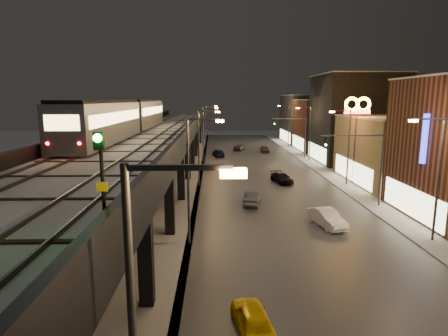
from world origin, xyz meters
name	(u,v)px	position (x,y,z in m)	size (l,w,h in m)	color
road_surface	(263,179)	(7.50, 35.00, 0.03)	(17.00, 120.00, 0.06)	#46474D
sidewalk_right	(339,178)	(17.50, 35.00, 0.07)	(4.00, 120.00, 0.14)	#9FA1A8
under_viaduct_pavement	(159,179)	(-6.00, 35.00, 0.03)	(11.00, 120.00, 0.06)	#9FA1A8
elevated_viaduct	(154,139)	(-6.00, 31.84, 5.62)	(9.00, 100.00, 6.30)	black
viaduct_trackbed	(154,132)	(-6.01, 31.97, 6.39)	(8.40, 100.00, 0.32)	#B2B7C1
viaduct_parapet_streetside	(191,128)	(-1.65, 32.00, 6.85)	(0.30, 100.00, 1.10)	black
viaduct_parapet_far	(117,128)	(-10.35, 32.00, 6.85)	(0.30, 100.00, 1.10)	black
building_c	(402,151)	(23.99, 32.00, 4.08)	(12.20, 15.20, 8.16)	olive
building_d	(355,119)	(23.99, 48.00, 7.08)	(12.20, 13.20, 14.16)	black
building_e	(328,125)	(23.99, 62.00, 5.08)	(12.20, 12.20, 10.16)	brown
building_f	(311,119)	(23.99, 76.00, 5.58)	(12.20, 16.20, 11.16)	#313134
streetlight_left_0	(145,332)	(-0.43, -5.00, 5.24)	(2.57, 0.28, 9.00)	#38383A
streetlight_left_1	(192,173)	(-0.43, 13.00, 5.24)	(2.57, 0.28, 9.00)	#38383A
streetlight_right_1	(436,171)	(16.73, 13.00, 5.24)	(2.56, 0.28, 9.00)	#38383A
streetlight_left_2	(201,143)	(-0.43, 31.00, 5.24)	(2.57, 0.28, 9.00)	#38383A
streetlight_right_2	(347,142)	(16.73, 31.00, 5.24)	(2.56, 0.28, 9.00)	#38383A
streetlight_left_3	(205,130)	(-0.43, 49.00, 5.24)	(2.57, 0.28, 9.00)	#38383A
streetlight_right_3	(309,130)	(16.73, 49.00, 5.24)	(2.56, 0.28, 9.00)	#38383A
streetlight_left_4	(207,123)	(-0.43, 67.00, 5.24)	(2.57, 0.28, 9.00)	#38383A
streetlight_right_4	(288,123)	(16.73, 67.00, 5.24)	(2.56, 0.28, 9.00)	#38383A
traffic_light_rig_a	(370,161)	(15.84, 22.00, 4.50)	(6.10, 0.34, 7.00)	#38383A
traffic_light_rig_b	(299,133)	(15.84, 52.00, 4.50)	(6.10, 0.34, 7.00)	#38383A
subway_train	(127,116)	(-8.50, 29.54, 8.39)	(2.98, 36.25, 3.56)	gray
rail_signal	(100,160)	(-2.10, -1.97, 8.56)	(0.32, 0.41, 2.74)	black
car_taxi	(252,319)	(2.77, 2.59, 0.63)	(1.48, 3.69, 1.26)	#E9BA00
car_near_white	(252,198)	(4.83, 23.02, 0.66)	(1.39, 3.99, 1.32)	#4B4F54
car_mid_dark	(239,147)	(6.21, 62.79, 0.63)	(1.77, 4.35, 1.26)	#5B5D60
car_far_white	(218,153)	(1.85, 54.19, 0.68)	(1.60, 3.98, 1.36)	#0E1539
car_onc_silver	(327,219)	(10.23, 16.38, 0.70)	(1.48, 4.23, 1.39)	white
car_onc_white	(282,178)	(9.41, 32.34, 0.61)	(1.71, 4.21, 1.22)	black
car_onc_red	(265,149)	(10.96, 59.33, 0.64)	(1.52, 3.78, 1.29)	#414142
sign_mcdonalds	(357,113)	(18.00, 31.66, 8.60)	(3.11, 0.46, 10.49)	#38383A
sign_carwash	(431,147)	(18.50, 16.93, 6.48)	(1.76, 0.35, 9.12)	#38383A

